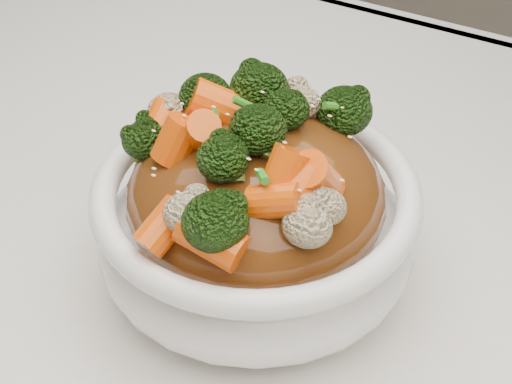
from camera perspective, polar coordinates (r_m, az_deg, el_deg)
The scene contains 8 objects.
tablecloth at distance 0.49m, azimuth 3.40°, elevation -11.01°, with size 1.20×0.80×0.04m, color silver.
bowl at distance 0.48m, azimuth -0.00°, elevation -2.67°, with size 0.19×0.19×0.08m, color white, non-canonical shape.
sauce_base at distance 0.46m, azimuth -0.00°, elevation -0.26°, with size 0.15×0.15×0.08m, color #51280D.
carrots at distance 0.43m, azimuth -0.00°, elevation 5.47°, with size 0.15×0.15×0.04m, color #E25007, non-canonical shape.
broccoli at distance 0.43m, azimuth -0.00°, elevation 5.37°, with size 0.15×0.15×0.04m, color black, non-canonical shape.
cauliflower at distance 0.43m, azimuth -0.00°, elevation 5.17°, with size 0.15×0.15×0.03m, color #C7B287, non-canonical shape.
scallions at distance 0.43m, azimuth -0.00°, elevation 5.57°, with size 0.12×0.12×0.02m, color #2A7A1C, non-canonical shape.
sesame_seeds at distance 0.43m, azimuth -0.00°, elevation 5.57°, with size 0.14×0.14×0.01m, color beige, non-canonical shape.
Camera 1 is at (0.13, -0.28, 1.11)m, focal length 55.00 mm.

